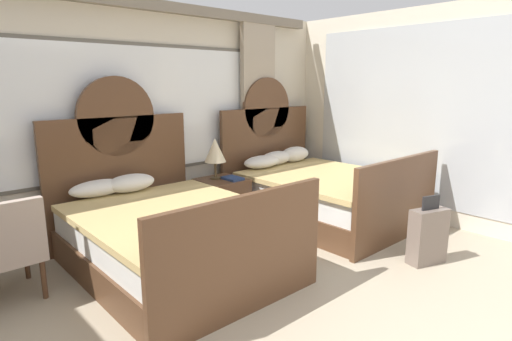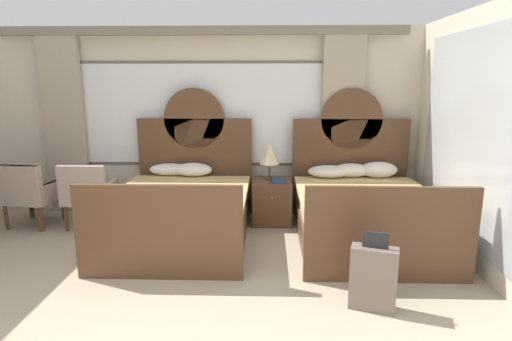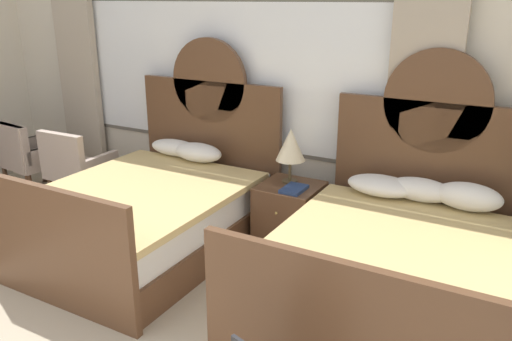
{
  "view_description": "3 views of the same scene",
  "coord_description": "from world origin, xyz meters",
  "px_view_note": "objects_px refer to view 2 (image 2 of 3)",
  "views": [
    {
      "loc": [
        -1.99,
        -0.38,
        1.78
      ],
      "look_at": [
        1.11,
        3.07,
        0.79
      ],
      "focal_mm": 29.1,
      "sensor_mm": 36.0,
      "label": 1
    },
    {
      "loc": [
        0.97,
        -1.95,
        1.93
      ],
      "look_at": [
        0.82,
        2.99,
        0.87
      ],
      "focal_mm": 29.2,
      "sensor_mm": 36.0,
      "label": 2
    },
    {
      "loc": [
        2.88,
        -0.34,
        2.23
      ],
      "look_at": [
        1.03,
        2.97,
        0.94
      ],
      "focal_mm": 36.02,
      "sensor_mm": 36.0,
      "label": 3
    }
  ],
  "objects_px": {
    "bed_near_window": "(182,210)",
    "armchair_by_window_centre": "(30,192)",
    "bed_near_mirror": "(363,210)",
    "table_lamp_on_nightstand": "(269,154)",
    "book_on_nightstand": "(279,181)",
    "armchair_by_window_left": "(88,192)",
    "armchair_by_window_right": "(29,192)",
    "nightstand_between_beds": "(272,201)",
    "suitcase_on_floor": "(373,278)"
  },
  "relations": [
    {
      "from": "bed_near_window",
      "to": "armchair_by_window_centre",
      "type": "xyz_separation_m",
      "value": [
        -2.13,
        0.35,
        0.12
      ]
    },
    {
      "from": "bed_near_mirror",
      "to": "table_lamp_on_nightstand",
      "type": "height_order",
      "value": "bed_near_mirror"
    },
    {
      "from": "bed_near_window",
      "to": "book_on_nightstand",
      "type": "bearing_deg",
      "value": 23.21
    },
    {
      "from": "bed_near_window",
      "to": "armchair_by_window_left",
      "type": "relative_size",
      "value": 2.49
    },
    {
      "from": "bed_near_mirror",
      "to": "armchair_by_window_left",
      "type": "bearing_deg",
      "value": 174.53
    },
    {
      "from": "armchair_by_window_left",
      "to": "armchair_by_window_right",
      "type": "distance_m",
      "value": 0.8
    },
    {
      "from": "table_lamp_on_nightstand",
      "to": "armchair_by_window_right",
      "type": "relative_size",
      "value": 0.58
    },
    {
      "from": "nightstand_between_beds",
      "to": "suitcase_on_floor",
      "type": "height_order",
      "value": "suitcase_on_floor"
    },
    {
      "from": "table_lamp_on_nightstand",
      "to": "suitcase_on_floor",
      "type": "relative_size",
      "value": 0.73
    },
    {
      "from": "table_lamp_on_nightstand",
      "to": "book_on_nightstand",
      "type": "height_order",
      "value": "table_lamp_on_nightstand"
    },
    {
      "from": "table_lamp_on_nightstand",
      "to": "bed_near_mirror",
      "type": "bearing_deg",
      "value": -30.56
    },
    {
      "from": "armchair_by_window_left",
      "to": "armchair_by_window_centre",
      "type": "distance_m",
      "value": 0.8
    },
    {
      "from": "bed_near_mirror",
      "to": "suitcase_on_floor",
      "type": "bearing_deg",
      "value": -99.39
    },
    {
      "from": "book_on_nightstand",
      "to": "armchair_by_window_centre",
      "type": "relative_size",
      "value": 0.3
    },
    {
      "from": "bed_near_mirror",
      "to": "armchair_by_window_centre",
      "type": "xyz_separation_m",
      "value": [
        -4.38,
        0.34,
        0.11
      ]
    },
    {
      "from": "bed_near_window",
      "to": "nightstand_between_beds",
      "type": "relative_size",
      "value": 3.64
    },
    {
      "from": "armchair_by_window_right",
      "to": "suitcase_on_floor",
      "type": "xyz_separation_m",
      "value": [
        4.11,
        -1.97,
        -0.2
      ]
    },
    {
      "from": "nightstand_between_beds",
      "to": "suitcase_on_floor",
      "type": "relative_size",
      "value": 0.87
    },
    {
      "from": "bed_near_mirror",
      "to": "book_on_nightstand",
      "type": "distance_m",
      "value": 1.18
    },
    {
      "from": "armchair_by_window_centre",
      "to": "table_lamp_on_nightstand",
      "type": "bearing_deg",
      "value": 6.09
    },
    {
      "from": "book_on_nightstand",
      "to": "nightstand_between_beds",
      "type": "bearing_deg",
      "value": 128.89
    },
    {
      "from": "nightstand_between_beds",
      "to": "book_on_nightstand",
      "type": "xyz_separation_m",
      "value": [
        0.09,
        -0.11,
        0.32
      ]
    },
    {
      "from": "table_lamp_on_nightstand",
      "to": "book_on_nightstand",
      "type": "bearing_deg",
      "value": -54.68
    },
    {
      "from": "table_lamp_on_nightstand",
      "to": "armchair_by_window_right",
      "type": "distance_m",
      "value": 3.27
    },
    {
      "from": "bed_near_window",
      "to": "suitcase_on_floor",
      "type": "bearing_deg",
      "value": -39.27
    },
    {
      "from": "book_on_nightstand",
      "to": "armchair_by_window_left",
      "type": "height_order",
      "value": "armchair_by_window_left"
    },
    {
      "from": "armchair_by_window_right",
      "to": "armchair_by_window_left",
      "type": "bearing_deg",
      "value": -0.06
    },
    {
      "from": "bed_near_mirror",
      "to": "suitcase_on_floor",
      "type": "relative_size",
      "value": 3.15
    },
    {
      "from": "book_on_nightstand",
      "to": "armchair_by_window_right",
      "type": "height_order",
      "value": "armchair_by_window_right"
    },
    {
      "from": "armchair_by_window_right",
      "to": "suitcase_on_floor",
      "type": "height_order",
      "value": "armchair_by_window_right"
    },
    {
      "from": "book_on_nightstand",
      "to": "armchair_by_window_centre",
      "type": "xyz_separation_m",
      "value": [
        -3.34,
        -0.17,
        -0.13
      ]
    },
    {
      "from": "table_lamp_on_nightstand",
      "to": "suitcase_on_floor",
      "type": "bearing_deg",
      "value": -68.91
    },
    {
      "from": "armchair_by_window_left",
      "to": "armchair_by_window_centre",
      "type": "bearing_deg",
      "value": 179.98
    },
    {
      "from": "bed_near_mirror",
      "to": "armchair_by_window_centre",
      "type": "height_order",
      "value": "bed_near_mirror"
    },
    {
      "from": "bed_near_mirror",
      "to": "armchair_by_window_centre",
      "type": "distance_m",
      "value": 4.39
    },
    {
      "from": "table_lamp_on_nightstand",
      "to": "armchair_by_window_left",
      "type": "height_order",
      "value": "table_lamp_on_nightstand"
    },
    {
      "from": "book_on_nightstand",
      "to": "armchair_by_window_centre",
      "type": "height_order",
      "value": "armchair_by_window_centre"
    },
    {
      "from": "bed_near_window",
      "to": "bed_near_mirror",
      "type": "distance_m",
      "value": 2.25
    },
    {
      "from": "table_lamp_on_nightstand",
      "to": "book_on_nightstand",
      "type": "xyz_separation_m",
      "value": [
        0.13,
        -0.18,
        -0.34
      ]
    },
    {
      "from": "armchair_by_window_right",
      "to": "bed_near_mirror",
      "type": "bearing_deg",
      "value": -4.48
    },
    {
      "from": "book_on_nightstand",
      "to": "armchair_by_window_left",
      "type": "relative_size",
      "value": 0.3
    },
    {
      "from": "armchair_by_window_right",
      "to": "nightstand_between_beds",
      "type": "bearing_deg",
      "value": 4.76
    },
    {
      "from": "armchair_by_window_left",
      "to": "suitcase_on_floor",
      "type": "distance_m",
      "value": 3.86
    },
    {
      "from": "bed_near_window",
      "to": "table_lamp_on_nightstand",
      "type": "height_order",
      "value": "bed_near_window"
    },
    {
      "from": "armchair_by_window_right",
      "to": "table_lamp_on_nightstand",
      "type": "bearing_deg",
      "value": 6.07
    },
    {
      "from": "armchair_by_window_centre",
      "to": "armchair_by_window_left",
      "type": "bearing_deg",
      "value": -0.02
    },
    {
      "from": "nightstand_between_beds",
      "to": "suitcase_on_floor",
      "type": "xyz_separation_m",
      "value": [
        0.85,
        -2.24,
        -0.02
      ]
    },
    {
      "from": "table_lamp_on_nightstand",
      "to": "nightstand_between_beds",
      "type": "bearing_deg",
      "value": -60.7
    },
    {
      "from": "book_on_nightstand",
      "to": "armchair_by_window_left",
      "type": "xyz_separation_m",
      "value": [
        -2.54,
        -0.17,
        -0.13
      ]
    },
    {
      "from": "armchair_by_window_right",
      "to": "suitcase_on_floor",
      "type": "relative_size",
      "value": 1.26
    }
  ]
}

